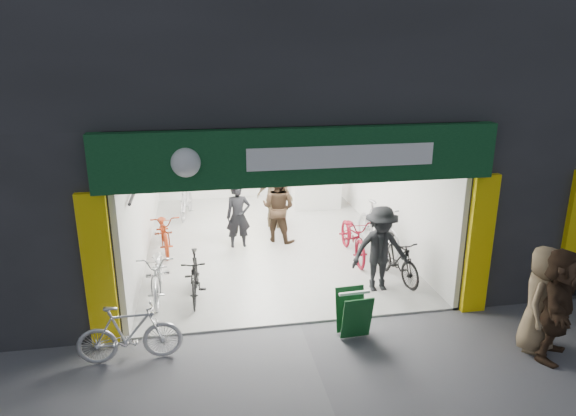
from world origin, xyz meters
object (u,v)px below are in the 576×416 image
object	(u,v)px
sandwich_board	(354,312)
parked_bike	(129,333)
bike_right_front	(397,259)
pedestrian_near	(541,299)
bike_left_front	(158,272)

from	to	relation	value
sandwich_board	parked_bike	bearing A→B (deg)	178.34
bike_right_front	parked_bike	distance (m)	5.51
bike_right_front	pedestrian_near	xyz separation A→B (m)	(1.27, -2.80, 0.40)
bike_right_front	parked_bike	bearing A→B (deg)	-170.19
bike_left_front	parked_bike	size ratio (longest dim) A/B	1.19
parked_bike	sandwich_board	distance (m)	3.62
bike_left_front	parked_bike	xyz separation A→B (m)	(-0.30, -2.17, -0.02)
parked_bike	pedestrian_near	world-z (taller)	pedestrian_near
bike_left_front	bike_right_front	world-z (taller)	bike_left_front
bike_left_front	parked_bike	world-z (taller)	bike_left_front
bike_right_front	sandwich_board	distance (m)	2.44
bike_left_front	bike_right_front	distance (m)	4.83
pedestrian_near	sandwich_board	xyz separation A→B (m)	(-2.78, 0.89, -0.45)
pedestrian_near	sandwich_board	bearing A→B (deg)	121.37
bike_right_front	bike_left_front	bearing A→B (deg)	166.51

